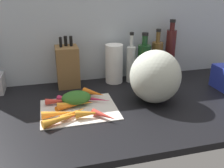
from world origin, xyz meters
TOP-DOWN VIEW (x-y plane):
  - ground_plane at (0.00, 0.00)cm, footprint 170.00×80.00cm
  - wall_back at (0.00, 38.50)cm, footprint 170.00×3.00cm
  - cutting_board at (-25.89, -0.86)cm, footprint 35.06×28.35cm
  - carrot_0 at (-29.85, -0.49)cm, footprint 12.44×4.39cm
  - carrot_1 at (-27.09, 1.07)cm, footprint 17.33×3.40cm
  - carrot_2 at (-34.29, -11.08)cm, footprint 16.28×6.21cm
  - carrot_3 at (-28.92, -6.79)cm, footprint 13.77×9.54cm
  - carrot_4 at (-34.34, -11.65)cm, footprint 17.11×9.41cm
  - carrot_5 at (-29.03, 5.47)cm, footprint 13.20×10.29cm
  - carrot_6 at (-16.65, -12.92)cm, footprint 10.08×11.05cm
  - carrot_7 at (-22.88, -10.15)cm, footprint 11.70×4.49cm
  - carrot_8 at (-31.12, 1.80)cm, footprint 11.63×9.36cm
  - carrot_9 at (-16.53, 10.76)cm, footprint 11.37×11.09cm
  - carrot_10 at (-35.77, -6.91)cm, footprint 13.86×3.67cm
  - carrot_11 at (-16.87, 4.42)cm, footprint 14.03×9.05cm
  - carrot_12 at (-33.56, 5.83)cm, footprint 14.98×5.35cm
  - carrot_greens_pile at (-26.28, 4.65)cm, footprint 14.11×10.86cm
  - winter_squash at (11.69, -0.76)cm, footprint 24.93×24.29cm
  - knife_block at (-27.52, 31.03)cm, footprint 12.16×13.98cm
  - paper_towel_roll at (-0.75, 29.50)cm, footprint 10.12×10.12cm
  - bottle_0 at (9.05, 27.82)cm, footprint 5.31×5.31cm
  - bottle_1 at (16.65, 26.78)cm, footprint 7.50×7.50cm
  - bottle_2 at (26.43, 30.36)cm, footprint 6.70×6.70cm
  - bottle_3 at (35.55, 31.24)cm, footprint 5.98×5.98cm

SIDE VIEW (x-z plane):
  - ground_plane at x=0.00cm, z-range -3.00..0.00cm
  - cutting_board at x=-25.89cm, z-range 0.00..0.80cm
  - carrot_2 at x=-34.29cm, z-range 0.80..2.88cm
  - carrot_11 at x=-16.87cm, z-range 0.80..3.04cm
  - carrot_0 at x=-29.85cm, z-range 0.80..3.06cm
  - carrot_3 at x=-28.92cm, z-range 0.80..3.16cm
  - carrot_8 at x=-31.12cm, z-range 0.80..3.34cm
  - carrot_6 at x=-16.65cm, z-range 0.80..3.64cm
  - carrot_12 at x=-33.56cm, z-range 0.80..3.70cm
  - carrot_1 at x=-27.09cm, z-range 0.80..3.70cm
  - carrot_5 at x=-29.03cm, z-range 0.80..3.94cm
  - carrot_4 at x=-34.34cm, z-range 0.80..4.21cm
  - carrot_9 at x=-16.53cm, z-range 0.80..4.27cm
  - carrot_7 at x=-22.88cm, z-range 0.80..4.29cm
  - carrot_10 at x=-35.77cm, z-range 0.80..4.31cm
  - carrot_greens_pile at x=-26.28cm, z-range 0.80..6.77cm
  - paper_towel_roll at x=-0.75cm, z-range 0.00..22.62cm
  - bottle_0 at x=9.05cm, z-range -3.30..26.16cm
  - knife_block at x=-27.52cm, z-range -2.57..25.74cm
  - bottle_1 at x=16.65cm, z-range -2.67..26.39cm
  - bottle_2 at x=26.43cm, z-range -3.18..26.95cm
  - winter_squash at x=11.69cm, z-range 0.00..25.92cm
  - bottle_3 at x=35.55cm, z-range -2.16..32.95cm
  - wall_back at x=0.00cm, z-range 0.00..60.00cm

